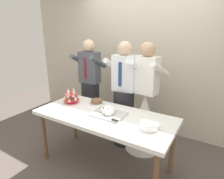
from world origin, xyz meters
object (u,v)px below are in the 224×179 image
object	(u,v)px
person_bride	(144,114)
cupcake_stand	(71,97)
dessert_table	(104,120)
round_cake	(97,102)
plate_stack	(149,126)
main_cake_tray	(108,112)
person_guest	(90,92)
person_groom	(124,101)

from	to	relation	value
person_bride	cupcake_stand	bearing A→B (deg)	-148.64
dessert_table	round_cake	world-z (taller)	round_cake
plate_stack	person_bride	distance (m)	0.82
cupcake_stand	main_cake_tray	distance (m)	0.71
dessert_table	round_cake	size ratio (longest dim) A/B	7.50
plate_stack	person_guest	size ratio (longest dim) A/B	0.12
main_cake_tray	plate_stack	bearing A→B (deg)	-6.27
cupcake_stand	main_cake_tray	world-z (taller)	cupcake_stand
main_cake_tray	person_guest	xyz separation A→B (m)	(-0.83, 0.71, -0.07)
plate_stack	person_groom	world-z (taller)	person_groom
main_cake_tray	plate_stack	size ratio (longest dim) A/B	2.11
round_cake	person_groom	xyz separation A→B (m)	(0.26, 0.37, -0.06)
cupcake_stand	person_bride	distance (m)	1.13
dessert_table	main_cake_tray	bearing A→B (deg)	12.23
cupcake_stand	round_cake	world-z (taller)	cupcake_stand
dessert_table	cupcake_stand	bearing A→B (deg)	171.47
person_groom	round_cake	bearing A→B (deg)	-125.00
dessert_table	round_cake	xyz separation A→B (m)	(-0.31, 0.26, 0.10)
main_cake_tray	plate_stack	xyz separation A→B (m)	(0.57, -0.06, -0.00)
cupcake_stand	main_cake_tray	xyz separation A→B (m)	(0.70, -0.08, -0.04)
person_groom	person_guest	distance (m)	0.73
round_cake	person_guest	xyz separation A→B (m)	(-0.47, 0.46, -0.06)
main_cake_tray	person_groom	distance (m)	0.63
person_groom	person_bride	distance (m)	0.38
dessert_table	person_guest	size ratio (longest dim) A/B	1.08
cupcake_stand	plate_stack	world-z (taller)	cupcake_stand
main_cake_tray	person_guest	distance (m)	1.10
round_cake	person_groom	distance (m)	0.45
person_groom	person_guest	size ratio (longest dim) A/B	1.00
cupcake_stand	person_groom	bearing A→B (deg)	41.80
cupcake_stand	person_bride	size ratio (longest dim) A/B	0.14
person_bride	round_cake	bearing A→B (deg)	-145.80
dessert_table	round_cake	distance (m)	0.41
dessert_table	plate_stack	bearing A→B (deg)	-4.53
cupcake_stand	round_cake	size ratio (longest dim) A/B	0.96
dessert_table	cupcake_stand	world-z (taller)	cupcake_stand
person_guest	dessert_table	bearing A→B (deg)	-43.00
person_groom	plate_stack	bearing A→B (deg)	-45.19
cupcake_stand	plate_stack	distance (m)	1.28
round_cake	dessert_table	bearing A→B (deg)	-40.47
dessert_table	person_groom	size ratio (longest dim) A/B	1.08
dessert_table	main_cake_tray	xyz separation A→B (m)	(0.06, 0.01, 0.11)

